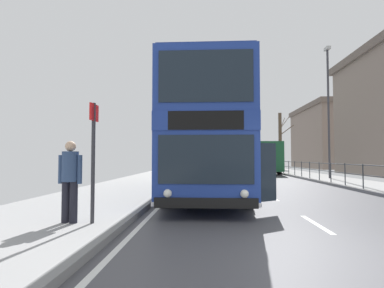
{
  "coord_description": "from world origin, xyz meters",
  "views": [
    {
      "loc": [
        -2.47,
        -4.7,
        1.5
      ],
      "look_at": [
        -3.1,
        8.17,
        2.08
      ],
      "focal_mm": 29.25,
      "sensor_mm": 36.0,
      "label": 1
    }
  ],
  "objects_px": {
    "background_bus_far_lane": "(260,157)",
    "bare_tree_far_00": "(280,140)",
    "pedestrian_companion": "(70,176)",
    "bus_stop_sign_near": "(93,148)",
    "background_building_01": "(343,137)",
    "double_decker_bus_main": "(207,139)",
    "street_lamp_far_side": "(328,103)"
  },
  "relations": [
    {
      "from": "background_building_01",
      "to": "background_bus_far_lane",
      "type": "bearing_deg",
      "value": -132.44
    },
    {
      "from": "bus_stop_sign_near",
      "to": "double_decker_bus_main",
      "type": "bearing_deg",
      "value": 69.46
    },
    {
      "from": "bare_tree_far_00",
      "to": "street_lamp_far_side",
      "type": "bearing_deg",
      "value": -92.74
    },
    {
      "from": "bus_stop_sign_near",
      "to": "bare_tree_far_00",
      "type": "height_order",
      "value": "bare_tree_far_00"
    },
    {
      "from": "street_lamp_far_side",
      "to": "bare_tree_far_00",
      "type": "distance_m",
      "value": 17.84
    },
    {
      "from": "double_decker_bus_main",
      "to": "bus_stop_sign_near",
      "type": "xyz_separation_m",
      "value": [
        -2.4,
        -6.41,
        -0.58
      ]
    },
    {
      "from": "background_bus_far_lane",
      "to": "pedestrian_companion",
      "type": "height_order",
      "value": "background_bus_far_lane"
    },
    {
      "from": "street_lamp_far_side",
      "to": "pedestrian_companion",
      "type": "bearing_deg",
      "value": -126.53
    },
    {
      "from": "double_decker_bus_main",
      "to": "bare_tree_far_00",
      "type": "relative_size",
      "value": 1.62
    },
    {
      "from": "pedestrian_companion",
      "to": "bare_tree_far_00",
      "type": "distance_m",
      "value": 34.99
    },
    {
      "from": "background_bus_far_lane",
      "to": "street_lamp_far_side",
      "type": "relative_size",
      "value": 1.01
    },
    {
      "from": "street_lamp_far_side",
      "to": "bare_tree_far_00",
      "type": "relative_size",
      "value": 1.28
    },
    {
      "from": "bare_tree_far_00",
      "to": "pedestrian_companion",
      "type": "bearing_deg",
      "value": -110.07
    },
    {
      "from": "pedestrian_companion",
      "to": "bus_stop_sign_near",
      "type": "bearing_deg",
      "value": 0.49
    },
    {
      "from": "bare_tree_far_00",
      "to": "background_building_01",
      "type": "bearing_deg",
      "value": 36.9
    },
    {
      "from": "background_bus_far_lane",
      "to": "bare_tree_far_00",
      "type": "distance_m",
      "value": 9.16
    },
    {
      "from": "bus_stop_sign_near",
      "to": "background_building_01",
      "type": "xyz_separation_m",
      "value": [
        22.75,
        41.23,
        2.97
      ]
    },
    {
      "from": "double_decker_bus_main",
      "to": "street_lamp_far_side",
      "type": "xyz_separation_m",
      "value": [
        8.23,
        8.6,
        2.96
      ]
    },
    {
      "from": "street_lamp_far_side",
      "to": "background_building_01",
      "type": "relative_size",
      "value": 0.58
    },
    {
      "from": "pedestrian_companion",
      "to": "bus_stop_sign_near",
      "type": "distance_m",
      "value": 0.77
    },
    {
      "from": "background_building_01",
      "to": "double_decker_bus_main",
      "type": "bearing_deg",
      "value": -120.3
    },
    {
      "from": "bus_stop_sign_near",
      "to": "background_building_01",
      "type": "height_order",
      "value": "background_building_01"
    },
    {
      "from": "pedestrian_companion",
      "to": "background_building_01",
      "type": "bearing_deg",
      "value": 60.59
    },
    {
      "from": "pedestrian_companion",
      "to": "background_building_01",
      "type": "xyz_separation_m",
      "value": [
        23.24,
        41.24,
        3.56
      ]
    },
    {
      "from": "bus_stop_sign_near",
      "to": "background_building_01",
      "type": "bearing_deg",
      "value": 61.11
    },
    {
      "from": "double_decker_bus_main",
      "to": "background_bus_far_lane",
      "type": "xyz_separation_m",
      "value": [
        5.26,
        18.32,
        -0.67
      ]
    },
    {
      "from": "double_decker_bus_main",
      "to": "background_bus_far_lane",
      "type": "bearing_deg",
      "value": 73.98
    },
    {
      "from": "double_decker_bus_main",
      "to": "background_bus_far_lane",
      "type": "height_order",
      "value": "double_decker_bus_main"
    },
    {
      "from": "background_building_01",
      "to": "street_lamp_far_side",
      "type": "bearing_deg",
      "value": -114.81
    },
    {
      "from": "bare_tree_far_00",
      "to": "background_building_01",
      "type": "relative_size",
      "value": 0.45
    },
    {
      "from": "pedestrian_companion",
      "to": "bus_stop_sign_near",
      "type": "xyz_separation_m",
      "value": [
        0.49,
        0.0,
        0.59
      ]
    },
    {
      "from": "background_bus_far_lane",
      "to": "bare_tree_far_00",
      "type": "xyz_separation_m",
      "value": [
        3.83,
        8.04,
        2.12
      ]
    }
  ]
}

